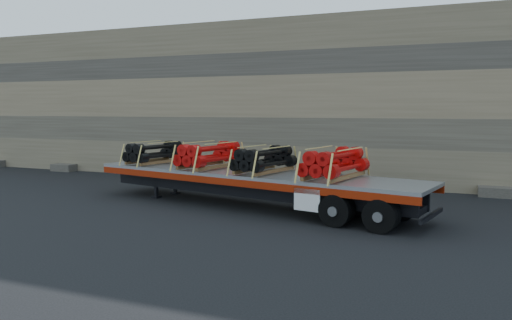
{
  "coord_description": "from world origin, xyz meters",
  "views": [
    {
      "loc": [
        5.66,
        -15.07,
        3.16
      ],
      "look_at": [
        -0.62,
        0.36,
        1.46
      ],
      "focal_mm": 35.0,
      "sensor_mm": 36.0,
      "label": 1
    }
  ],
  "objects_px": {
    "bundle_midfront": "(210,156)",
    "bundle_rear": "(334,164)",
    "trailer": "(250,189)",
    "bundle_front": "(155,153)",
    "bundle_midrear": "(264,160)"
  },
  "relations": [
    {
      "from": "bundle_front",
      "to": "bundle_midrear",
      "type": "height_order",
      "value": "bundle_midrear"
    },
    {
      "from": "bundle_midrear",
      "to": "trailer",
      "type": "bearing_deg",
      "value": -180.0
    },
    {
      "from": "trailer",
      "to": "bundle_midrear",
      "type": "bearing_deg",
      "value": 0.0
    },
    {
      "from": "trailer",
      "to": "bundle_midrear",
      "type": "xyz_separation_m",
      "value": [
        0.54,
        -0.11,
        0.98
      ]
    },
    {
      "from": "trailer",
      "to": "bundle_rear",
      "type": "xyz_separation_m",
      "value": [
        2.91,
        -0.61,
        1.0
      ]
    },
    {
      "from": "trailer",
      "to": "bundle_rear",
      "type": "relative_size",
      "value": 4.84
    },
    {
      "from": "trailer",
      "to": "bundle_front",
      "type": "height_order",
      "value": "bundle_front"
    },
    {
      "from": "bundle_midrear",
      "to": "bundle_midfront",
      "type": "bearing_deg",
      "value": 180.0
    },
    {
      "from": "bundle_midfront",
      "to": "trailer",
      "type": "bearing_deg",
      "value": -0.0
    },
    {
      "from": "bundle_midfront",
      "to": "bundle_midrear",
      "type": "relative_size",
      "value": 1.07
    },
    {
      "from": "bundle_midfront",
      "to": "bundle_midrear",
      "type": "height_order",
      "value": "bundle_midfront"
    },
    {
      "from": "bundle_rear",
      "to": "bundle_midrear",
      "type": "bearing_deg",
      "value": 180.0
    },
    {
      "from": "bundle_front",
      "to": "bundle_rear",
      "type": "distance_m",
      "value": 7.24
    },
    {
      "from": "bundle_front",
      "to": "bundle_midfront",
      "type": "distance_m",
      "value": 2.62
    },
    {
      "from": "bundle_midfront",
      "to": "bundle_rear",
      "type": "relative_size",
      "value": 1.0
    }
  ]
}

